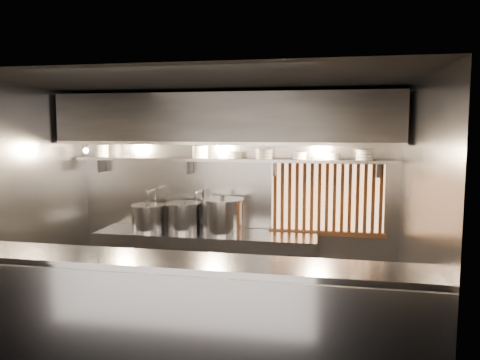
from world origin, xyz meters
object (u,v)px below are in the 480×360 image
(stock_pot_right, at_px, (223,216))
(stock_pot_mid, at_px, (184,216))
(stock_pot_left, at_px, (148,217))
(heat_lamp, at_px, (85,146))
(pendant_bulb, at_px, (221,154))

(stock_pot_right, bearing_deg, stock_pot_mid, 179.11)
(stock_pot_left, distance_m, stock_pot_mid, 0.50)
(stock_pot_mid, bearing_deg, stock_pot_left, -172.17)
(heat_lamp, xyz_separation_m, stock_pot_mid, (1.27, 0.33, -0.97))
(pendant_bulb, distance_m, stock_pot_mid, 1.01)
(pendant_bulb, bearing_deg, stock_pot_mid, -177.48)
(heat_lamp, bearing_deg, stock_pot_mid, 14.43)
(heat_lamp, bearing_deg, stock_pot_right, 9.91)
(pendant_bulb, height_order, stock_pot_mid, pendant_bulb)
(heat_lamp, xyz_separation_m, stock_pot_left, (0.77, 0.26, -0.99))
(stock_pot_left, xyz_separation_m, stock_pot_mid, (0.49, 0.07, 0.02))
(stock_pot_left, bearing_deg, stock_pot_mid, 7.83)
(heat_lamp, height_order, stock_pot_left, heat_lamp)
(stock_pot_right, bearing_deg, pendant_bulb, 123.91)
(stock_pot_left, xyz_separation_m, stock_pot_right, (1.05, 0.06, 0.05))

